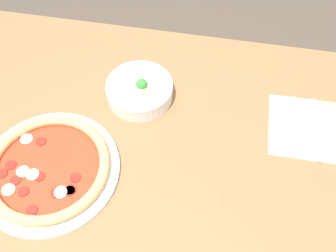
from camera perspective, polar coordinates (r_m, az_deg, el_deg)
ground_plane at (r=1.68m, az=-2.69°, el=-15.66°), size 8.00×8.00×0.00m
dining_table at (r=1.09m, az=-4.02°, el=-4.37°), size 1.20×0.80×0.77m
pizza at (r=0.96m, az=-17.76°, el=-6.12°), size 0.34×0.34×0.04m
bowl at (r=1.04m, az=-4.33°, el=5.55°), size 0.19×0.19×0.07m
napkin at (r=1.06m, az=20.37°, el=-0.30°), size 0.20×0.20×0.00m
fork at (r=1.05m, az=18.88°, el=-0.03°), size 0.02×0.20×0.00m
knife at (r=1.06m, az=21.74°, el=-0.78°), size 0.02×0.20×0.01m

